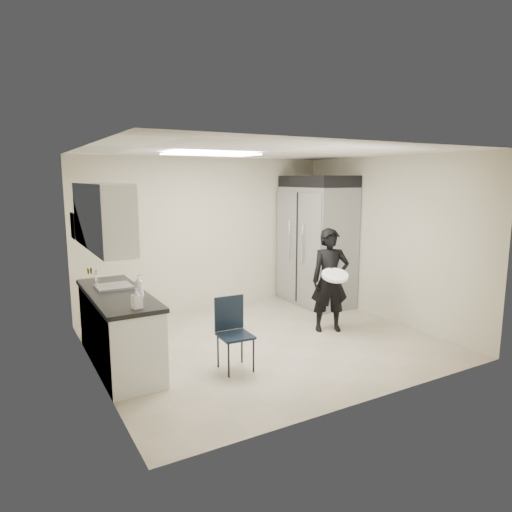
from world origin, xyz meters
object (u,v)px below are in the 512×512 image
lower_counter (119,331)px  folding_chair (235,336)px  man_tuxedo (330,280)px  commercial_fridge (317,246)px

lower_counter → folding_chair: size_ratio=2.26×
lower_counter → man_tuxedo: bearing=-4.8°
folding_chair → man_tuxedo: size_ratio=0.55×
commercial_fridge → folding_chair: 3.31m
lower_counter → commercial_fridge: 3.98m
folding_chair → commercial_fridge: bearing=38.5°
folding_chair → man_tuxedo: man_tuxedo is taller
lower_counter → man_tuxedo: (3.03, -0.25, 0.34)m
commercial_fridge → lower_counter: bearing=-164.1°
lower_counter → folding_chair: (1.16, -0.84, -0.01)m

